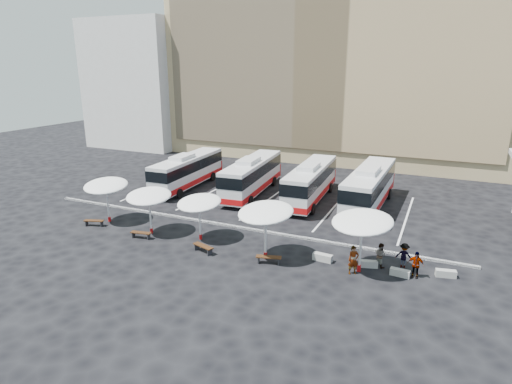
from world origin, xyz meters
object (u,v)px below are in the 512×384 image
at_px(conc_bench_1, 368,264).
at_px(passenger_2, 416,265).
at_px(passenger_1, 380,255).
at_px(bus_0, 188,170).
at_px(conc_bench_3, 446,273).
at_px(sunshade_3, 266,212).
at_px(wood_bench_3, 269,258).
at_px(bus_2, 311,181).
at_px(wood_bench_2, 203,247).
at_px(bus_1, 252,175).
at_px(wood_bench_1, 141,234).
at_px(passenger_3, 404,255).
at_px(sunshade_4, 362,222).
at_px(sunshade_2, 199,203).
at_px(conc_bench_0, 323,257).
at_px(conc_bench_2, 400,273).
at_px(sunshade_0, 106,186).
at_px(bus_3, 369,187).
at_px(sunshade_1, 149,196).
at_px(passenger_0, 353,260).
at_px(wood_bench_0, 94,222).

bearing_deg(conc_bench_1, passenger_2, -5.21).
bearing_deg(passenger_1, bus_0, 4.09).
bearing_deg(conc_bench_3, conc_bench_1, -172.44).
relative_size(sunshade_3, wood_bench_3, 2.67).
height_order(bus_2, wood_bench_2, bus_2).
distance_m(bus_1, wood_bench_1, 13.62).
bearing_deg(passenger_3, conc_bench_1, 26.51).
bearing_deg(sunshade_4, passenger_1, 47.88).
xyz_separation_m(bus_0, sunshade_3, (13.53, -12.03, 1.33)).
relative_size(sunshade_2, sunshade_3, 0.77).
height_order(sunshade_4, wood_bench_3, sunshade_4).
relative_size(conc_bench_0, conc_bench_2, 1.10).
distance_m(sunshade_0, wood_bench_3, 14.58).
bearing_deg(wood_bench_1, conc_bench_0, 7.80).
distance_m(conc_bench_3, passenger_3, 2.48).
bearing_deg(wood_bench_2, passenger_3, 14.51).
bearing_deg(passenger_2, sunshade_3, -167.59).
bearing_deg(bus_3, conc_bench_2, -70.36).
distance_m(bus_0, sunshade_1, 12.38).
height_order(wood_bench_1, wood_bench_3, wood_bench_3).
bearing_deg(sunshade_2, passenger_3, 5.61).
height_order(sunshade_1, passenger_3, sunshade_1).
bearing_deg(passenger_3, sunshade_3, 18.20).
height_order(bus_1, conc_bench_3, bus_1).
relative_size(sunshade_0, passenger_3, 2.80).
distance_m(bus_1, conc_bench_2, 18.96).
relative_size(bus_3, conc_bench_2, 10.55).
relative_size(bus_0, sunshade_1, 2.63).
bearing_deg(bus_1, passenger_0, -50.16).
relative_size(sunshade_0, wood_bench_3, 2.68).
bearing_deg(wood_bench_1, conc_bench_1, 7.55).
bearing_deg(sunshade_2, bus_0, 126.40).
xyz_separation_m(bus_3, sunshade_3, (-4.13, -12.82, 1.18)).
bearing_deg(bus_3, sunshade_3, -106.71).
bearing_deg(wood_bench_0, bus_0, 87.17).
distance_m(sunshade_0, conc_bench_2, 22.01).
bearing_deg(wood_bench_3, passenger_3, 20.93).
bearing_deg(sunshade_3, passenger_3, 15.71).
bearing_deg(passenger_1, sunshade_0, 32.75).
bearing_deg(sunshade_2, sunshade_4, -1.70).
bearing_deg(sunshade_3, wood_bench_1, -176.15).
distance_m(bus_2, passenger_0, 14.30).
xyz_separation_m(bus_3, sunshade_0, (-17.89, -11.73, 1.02)).
distance_m(passenger_0, passenger_1, 2.06).
relative_size(wood_bench_0, passenger_1, 1.02).
bearing_deg(conc_bench_2, sunshade_0, 179.79).
bearing_deg(wood_bench_2, passenger_2, 9.02).
bearing_deg(passenger_1, sunshade_2, 34.66).
bearing_deg(wood_bench_1, bus_1, 79.21).
xyz_separation_m(wood_bench_0, conc_bench_2, (22.21, 1.15, -0.14)).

